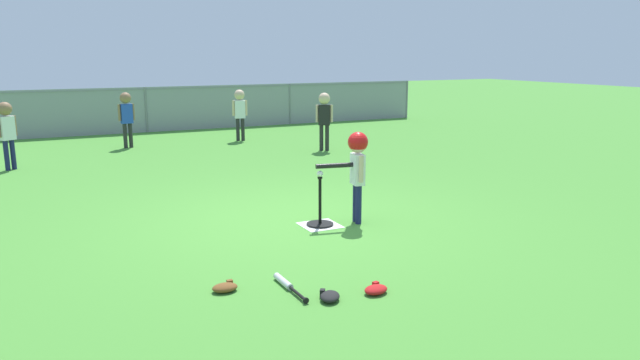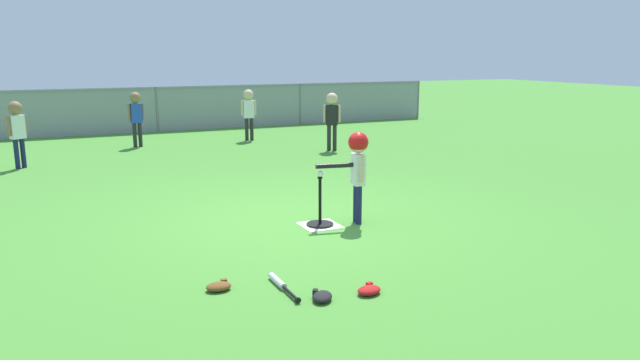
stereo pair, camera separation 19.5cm
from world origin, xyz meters
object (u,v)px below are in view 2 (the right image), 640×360
object	(u,v)px
spare_bat_silver	(280,284)
glove_near_bats	(369,290)
fielder_near_right	(17,125)
batting_tee	(320,218)
fielder_deep_right	(332,114)
batter_child	(357,159)
glove_tossed_aside	(219,286)
fielder_deep_center	(249,108)
baseball_on_tee	(320,174)
fielder_near_left	(136,112)
glove_by_plate	(322,296)

from	to	relation	value
spare_bat_silver	glove_near_bats	world-z (taller)	glove_near_bats
spare_bat_silver	fielder_near_right	bearing A→B (deg)	107.42
batting_tee	glove_near_bats	bearing A→B (deg)	-103.21
fielder_deep_right	glove_near_bats	size ratio (longest dim) A/B	4.81
batter_child	fielder_deep_right	world-z (taller)	fielder_deep_right
fielder_near_right	batting_tee	bearing A→B (deg)	-58.70
batting_tee	glove_tossed_aside	distance (m)	2.16
fielder_deep_center	fielder_near_right	bearing A→B (deg)	-161.52
fielder_deep_center	glove_tossed_aside	distance (m)	9.04
fielder_deep_center	glove_near_bats	xyz separation A→B (m)	(-1.90, -9.10, -0.72)
baseball_on_tee	batter_child	size ratio (longest dim) A/B	0.07
batting_tee	fielder_near_left	xyz separation A→B (m)	(-1.08, 7.12, 0.67)
baseball_on_tee	glove_tossed_aside	world-z (taller)	baseball_on_tee
glove_by_plate	fielder_near_right	bearing A→B (deg)	107.98
fielder_near_right	glove_tossed_aside	bearing A→B (deg)	-76.11
fielder_deep_center	fielder_deep_right	bearing A→B (deg)	-62.60
spare_bat_silver	batting_tee	bearing A→B (deg)	54.93
batting_tee	fielder_near_right	distance (m)	6.43
fielder_deep_center	glove_by_plate	size ratio (longest dim) A/B	4.33
batting_tee	fielder_near_left	size ratio (longest dim) A/B	0.50
fielder_near_right	glove_near_bats	bearing A→B (deg)	-69.27
fielder_deep_right	fielder_near_right	world-z (taller)	fielder_deep_right
spare_bat_silver	glove_tossed_aside	bearing A→B (deg)	163.42
baseball_on_tee	spare_bat_silver	distance (m)	2.02
fielder_near_right	spare_bat_silver	distance (m)	7.42
batting_tee	glove_by_plate	xyz separation A→B (m)	(-0.90, -2.00, -0.05)
batter_child	fielder_near_left	xyz separation A→B (m)	(-1.52, 7.21, -0.02)
baseball_on_tee	glove_near_bats	size ratio (longest dim) A/B	0.30
baseball_on_tee	glove_tossed_aside	distance (m)	2.24
fielder_near_right	baseball_on_tee	bearing A→B (deg)	-58.70
spare_bat_silver	glove_by_plate	bearing A→B (deg)	-63.20
batting_tee	fielder_near_right	world-z (taller)	fielder_near_right
batter_child	fielder_deep_center	size ratio (longest dim) A/B	0.93
baseball_on_tee	glove_by_plate	world-z (taller)	baseball_on_tee
batter_child	fielder_deep_center	xyz separation A→B (m)	(0.98, 7.14, -0.03)
batting_tee	glove_tossed_aside	size ratio (longest dim) A/B	2.65
fielder_deep_center	glove_by_plate	distance (m)	9.37
baseball_on_tee	glove_by_plate	distance (m)	2.27
baseball_on_tee	glove_near_bats	bearing A→B (deg)	-103.21
spare_bat_silver	batter_child	bearing A→B (deg)	43.90
fielder_near_right	glove_near_bats	world-z (taller)	fielder_near_right
batter_child	baseball_on_tee	bearing A→B (deg)	168.93
fielder_near_left	glove_near_bats	world-z (taller)	fielder_near_left
fielder_near_left	glove_tossed_aside	bearing A→B (deg)	-93.59
batting_tee	batter_child	world-z (taller)	batter_child
fielder_deep_center	spare_bat_silver	world-z (taller)	fielder_deep_center
batter_child	glove_near_bats	xyz separation A→B (m)	(-0.92, -1.96, -0.75)
fielder_deep_right	glove_tossed_aside	bearing A→B (deg)	-123.14
batter_child	glove_by_plate	xyz separation A→B (m)	(-1.34, -1.91, -0.75)
batting_tee	baseball_on_tee	xyz separation A→B (m)	(0.00, -0.00, 0.54)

